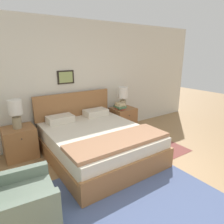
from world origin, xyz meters
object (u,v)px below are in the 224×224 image
object	(u,v)px
nightstand_by_door	(123,119)
table_lamp_by_door	(123,95)
table_lamp_near_window	(15,111)
bed	(97,142)
armchair	(17,207)
nightstand_near_window	(20,142)

from	to	relation	value
nightstand_by_door	table_lamp_by_door	world-z (taller)	table_lamp_by_door
nightstand_by_door	table_lamp_near_window	size ratio (longest dim) A/B	1.11
table_lamp_near_window	table_lamp_by_door	distance (m)	2.41
bed	table_lamp_by_door	distance (m)	1.55
armchair	table_lamp_near_window	size ratio (longest dim) A/B	1.67
table_lamp_near_window	table_lamp_by_door	bearing A→B (deg)	0.00
nightstand_by_door	table_lamp_near_window	world-z (taller)	table_lamp_near_window
armchair	table_lamp_by_door	size ratio (longest dim) A/B	1.67
armchair	table_lamp_by_door	xyz separation A→B (m)	(2.76, 1.73, 0.61)
bed	table_lamp_near_window	size ratio (longest dim) A/B	4.00
nightstand_near_window	table_lamp_near_window	xyz separation A→B (m)	(-0.00, -0.02, 0.62)
bed	nightstand_by_door	distance (m)	1.45
table_lamp_near_window	bed	bearing A→B (deg)	-32.57
armchair	bed	bearing A→B (deg)	126.83
nightstand_near_window	table_lamp_by_door	bearing A→B (deg)	-0.38
nightstand_near_window	nightstand_by_door	size ratio (longest dim) A/B	1.00
bed	nightstand_near_window	size ratio (longest dim) A/B	3.59
bed	nightstand_by_door	bearing A→B (deg)	33.15
bed	nightstand_near_window	world-z (taller)	bed
nightstand_by_door	table_lamp_by_door	size ratio (longest dim) A/B	1.11
bed	table_lamp_by_door	bearing A→B (deg)	33.04
armchair	table_lamp_near_window	distance (m)	1.87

